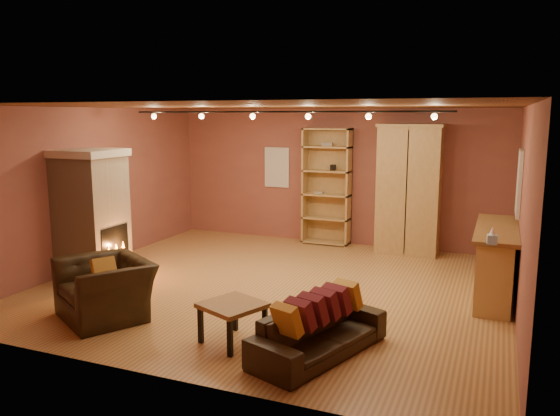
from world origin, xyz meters
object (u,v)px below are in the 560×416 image
at_px(bar_counter, 495,261).
at_px(armchair, 105,279).
at_px(coffee_table, 233,309).
at_px(fireplace, 92,213).
at_px(armoire, 409,189).
at_px(bookcase, 328,185).
at_px(loveseat, 319,323).

height_order(bar_counter, armchair, bar_counter).
bearing_deg(coffee_table, fireplace, 154.97).
bearing_deg(armchair, coffee_table, 27.39).
height_order(armoire, coffee_table, armoire).
distance_m(bookcase, bar_counter, 4.12).
height_order(armchair, coffee_table, armchair).
bearing_deg(loveseat, bar_counter, -11.83).
bearing_deg(coffee_table, bar_counter, 46.47).
relative_size(loveseat, armchair, 1.29).
distance_m(armoire, coffee_table, 5.33).
relative_size(armoire, bar_counter, 1.14).
relative_size(bookcase, armoire, 0.96).
height_order(loveseat, armchair, armchair).
height_order(bookcase, armoire, armoire).
xyz_separation_m(loveseat, armchair, (-2.99, 0.03, 0.15)).
xyz_separation_m(fireplace, bar_counter, (6.24, 1.38, -0.53)).
height_order(fireplace, loveseat, fireplace).
bearing_deg(coffee_table, bookcase, 95.28).
relative_size(loveseat, coffee_table, 2.18).
relative_size(fireplace, armchair, 1.49).
bearing_deg(loveseat, fireplace, 90.97).
bearing_deg(armoire, coffee_table, -103.26).
xyz_separation_m(armoire, loveseat, (-0.16, -5.05, -0.89)).
bearing_deg(bookcase, armchair, -105.60).
relative_size(armchair, coffee_table, 1.68).
bearing_deg(bookcase, bar_counter, -35.19).
bearing_deg(loveseat, armchair, 109.21).
xyz_separation_m(armoire, coffee_table, (-1.21, -5.12, -0.84)).
bearing_deg(bar_counter, bookcase, 144.81).
bearing_deg(armoire, bar_counter, -52.98).
bearing_deg(coffee_table, armoire, 76.74).
height_order(armoire, bar_counter, armoire).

